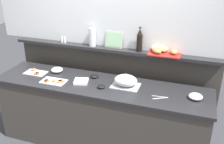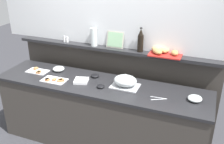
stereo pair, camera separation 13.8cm
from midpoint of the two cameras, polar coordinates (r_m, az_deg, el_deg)
The scene contains 18 objects.
ground_plane at distance 4.23m, azimuth 1.87°, elevation -10.30°, with size 12.00×12.00×0.00m, color #38383D.
buffet_counter at distance 3.51m, azimuth -1.41°, elevation -9.29°, with size 2.74×0.67×0.92m.
back_ledge_unit at distance 3.82m, azimuth 1.54°, elevation -2.87°, with size 2.86×0.22×1.25m.
sandwich_platter_side at distance 3.72m, azimuth -14.86°, elevation 0.17°, with size 0.29×0.18×0.04m.
sandwich_platter_front at distance 3.41m, azimuth -11.24°, elevation -1.74°, with size 0.32×0.19×0.04m.
serving_cloche at distance 3.18m, azimuth 4.15°, elevation -2.02°, with size 0.34×0.24×0.17m.
glass_bowl_large at distance 3.06m, azimuth 18.83°, elevation -5.51°, with size 0.16×0.16×0.06m.
glass_bowl_medium at distance 3.68m, azimuth -10.49°, elevation 0.64°, with size 0.16×0.16×0.06m.
condiment_bowl_dark at distance 3.18m, azimuth -1.23°, elevation -3.15°, with size 0.09×0.09×0.03m, color black.
condiment_bowl_teal at distance 3.45m, azimuth -2.56°, elevation -0.82°, with size 0.11×0.11×0.04m, color black.
serving_tongs at distance 3.00m, azimuth 11.51°, elevation -5.70°, with size 0.19×0.10×0.01m.
napkin_stack at distance 3.33m, azimuth -5.53°, elevation -1.90°, with size 0.17×0.17×0.03m, color white.
wine_bottle_dark at distance 3.37m, azimuth 7.41°, elevation 6.72°, with size 0.08×0.08×0.32m.
salt_shaker at distance 3.81m, azimuth -9.26°, elevation 7.11°, with size 0.03×0.03×0.09m.
pepper_shaker at distance 3.79m, azimuth -8.68°, elevation 7.05°, with size 0.03×0.03×0.09m.
bread_basket at distance 3.35m, azimuth 12.25°, elevation 4.33°, with size 0.40×0.26×0.08m.
framed_picture at distance 3.51m, azimuth 1.83°, elevation 7.05°, with size 0.24×0.06×0.22m.
water_carafe at distance 3.57m, azimuth -2.83°, elevation 7.61°, with size 0.09×0.09×0.25m, color silver.
Camera 2 is at (1.22, -2.66, 2.40)m, focal length 42.04 mm.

